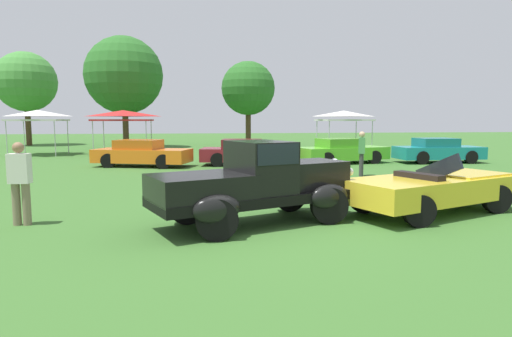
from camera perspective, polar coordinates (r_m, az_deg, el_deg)
ground_plane at (r=8.73m, az=1.93°, el=-7.76°), size 120.00×120.00×0.00m
feature_pickup_truck at (r=8.90m, az=0.13°, el=-1.80°), size 4.47×2.98×1.70m
neighbor_convertible at (r=10.84m, az=22.18°, el=-2.33°), size 4.63×3.19×1.40m
show_car_orange at (r=20.57m, az=-14.71°, el=1.92°), size 4.60×2.90×1.22m
show_car_burgundy at (r=20.45m, az=-1.48°, el=2.10°), size 4.34×2.39×1.22m
show_car_lime at (r=21.73m, az=11.17°, el=2.23°), size 4.72×2.74×1.22m
show_car_teal at (r=23.52m, az=22.66°, el=2.17°), size 4.18×1.77×1.22m
spectator_near_truck at (r=9.99m, az=-28.42°, el=-1.40°), size 0.42×0.27×1.69m
spectator_between_cars at (r=16.98m, az=13.62°, el=2.10°), size 0.37×0.46×1.69m
canopy_tent_left_field at (r=29.51m, az=-26.60°, el=6.29°), size 2.92×2.92×2.71m
canopy_tent_center_field at (r=28.25m, az=-16.93°, el=6.72°), size 3.36×3.36×2.71m
canopy_tent_right_field at (r=29.08m, az=11.38°, el=6.85°), size 3.09×3.09×2.71m
treeline_far_left at (r=40.92m, az=-27.84°, el=9.96°), size 4.85×4.85×7.63m
treeline_mid_left at (r=34.79m, az=-16.85°, el=11.55°), size 5.76×5.76×8.31m
treeline_center at (r=36.71m, az=-1.03°, el=10.39°), size 4.42×4.42×6.92m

